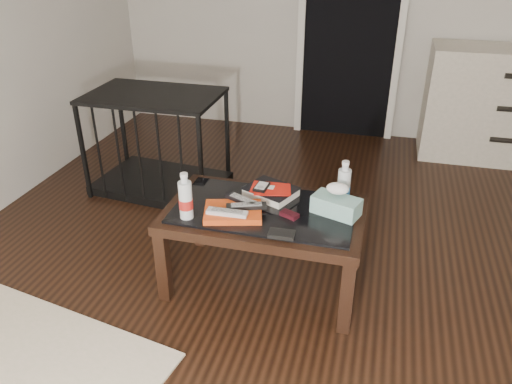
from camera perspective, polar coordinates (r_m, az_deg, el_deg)
ground at (r=2.65m, az=12.67°, el=-13.26°), size 5.00×5.00×0.00m
doorway at (r=4.55m, az=10.84°, el=18.81°), size 0.90×0.08×2.07m
coffee_table at (r=2.55m, az=0.95°, el=-3.14°), size 1.00×0.60×0.46m
dresser at (r=4.52m, az=26.36°, el=8.87°), size 1.20×0.53×0.90m
pet_crate at (r=3.70m, az=-10.98°, el=3.80°), size 0.95×0.69×0.71m
magazines at (r=2.46m, az=-2.64°, el=-2.28°), size 0.33×0.28×0.03m
remote_silver at (r=2.41m, az=-3.33°, el=-2.32°), size 0.20×0.06×0.02m
remote_black_front at (r=2.46m, az=-1.09°, el=-1.61°), size 0.21×0.11×0.02m
remote_black_back at (r=2.51m, az=-1.47°, el=-0.94°), size 0.20×0.13×0.02m
textbook at (r=2.63m, az=1.72°, el=0.04°), size 0.31×0.28×0.05m
dvd_mailers at (r=2.61m, az=1.55°, el=0.50°), size 0.20×0.15×0.01m
ipod at (r=2.60m, az=0.65°, el=0.62°), size 0.07×0.11×0.02m
flip_phone at (r=2.45m, az=3.85°, el=-2.60°), size 0.10×0.08×0.02m
wallet at (r=2.30m, az=2.92°, el=-4.83°), size 0.12×0.07×0.02m
water_bottle_left at (r=2.41m, az=-8.07°, el=-0.42°), size 0.08×0.08×0.24m
water_bottle_right at (r=2.54m, az=10.02°, el=1.04°), size 0.07×0.07×0.24m
tissue_box at (r=2.48m, az=9.15°, el=-1.55°), size 0.26×0.19×0.09m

